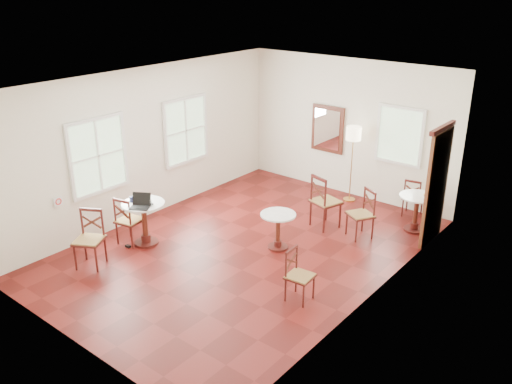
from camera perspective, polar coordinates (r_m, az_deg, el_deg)
ground at (r=9.79m, az=-1.11°, el=-5.95°), size 7.00×7.00×0.00m
room_shell at (r=9.30m, az=-0.39°, el=5.13°), size 5.02×7.02×3.01m
cafe_table_near at (r=9.93m, az=-11.74°, el=-2.78°), size 0.77×0.77×0.81m
cafe_table_mid at (r=9.62m, az=2.34°, el=-3.72°), size 0.64×0.64×0.67m
cafe_table_back at (r=10.70m, az=16.62°, el=-1.73°), size 0.68×0.68×0.72m
chair_near_a at (r=10.03m, az=-13.33°, el=-2.94°), size 0.49×0.49×0.92m
chair_near_b at (r=9.44m, az=-17.23°, el=-4.78°), size 0.62×0.62×0.98m
chair_mid_a at (r=10.45m, az=7.29°, el=-1.00°), size 0.62×0.62×1.07m
chair_mid_b at (r=8.17m, az=4.55°, el=-8.80°), size 0.41×0.41×0.83m
chair_back_a at (r=11.35m, az=16.30°, el=-0.56°), size 0.42×0.42×0.81m
chair_back_b at (r=10.20m, az=11.12°, el=-2.29°), size 0.58×0.58×0.93m
floor_lamp at (r=11.53m, az=10.28°, el=5.60°), size 0.32×0.32×1.66m
laptop at (r=9.63m, az=-12.12°, el=-1.22°), size 0.42×0.41×0.24m
mouse at (r=9.69m, az=-11.00°, el=-1.23°), size 0.10×0.07×0.03m
navy_mug at (r=9.87m, az=-13.00°, el=-0.75°), size 0.13×0.09×0.10m
water_glass at (r=9.60m, az=-11.12°, el=-1.24°), size 0.06×0.06×0.11m
power_adapter at (r=10.07m, az=-13.41°, el=-5.61°), size 0.10×0.06×0.04m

